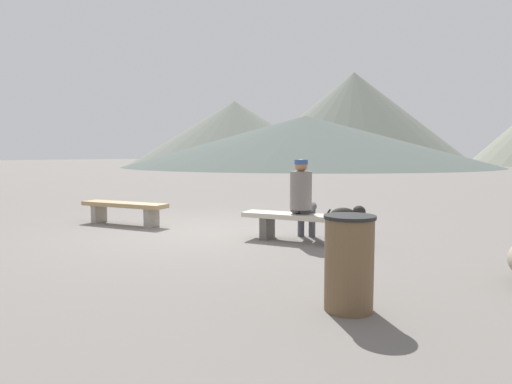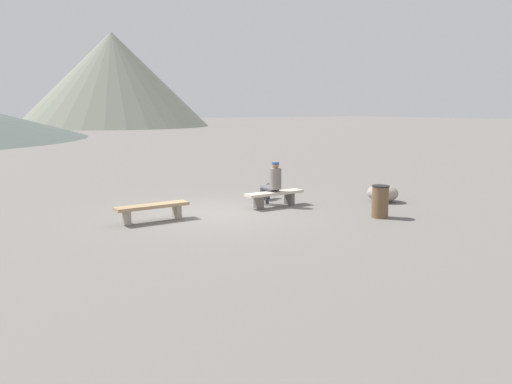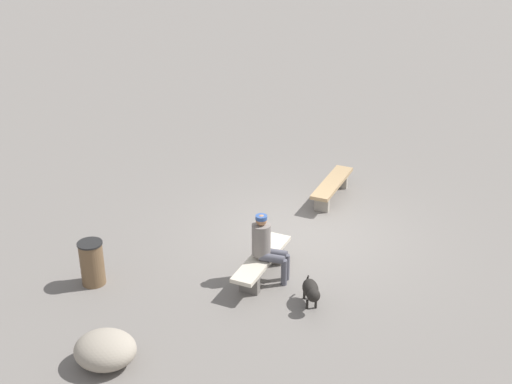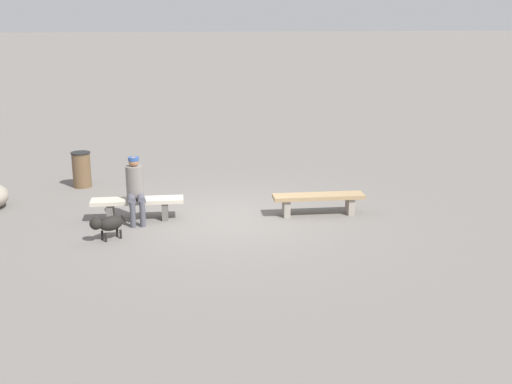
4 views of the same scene
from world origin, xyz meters
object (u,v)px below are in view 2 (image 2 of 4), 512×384
at_px(bench_right, 274,196).
at_px(trash_bin, 380,201).
at_px(dog, 266,189).
at_px(seated_person, 273,181).
at_px(bench_left, 152,209).
at_px(boulder, 383,193).

relative_size(bench_right, trash_bin, 2.18).
bearing_deg(dog, seated_person, -144.45).
distance_m(seated_person, trash_bin, 3.11).
xyz_separation_m(bench_right, seated_person, (0.02, 0.09, 0.41)).
bearing_deg(bench_right, trash_bin, -61.76).
bearing_deg(seated_person, bench_right, -110.36).
relative_size(bench_left, trash_bin, 2.23).
xyz_separation_m(dog, trash_bin, (1.03, -3.77, 0.11)).
bearing_deg(bench_left, dog, 13.77).
relative_size(bench_left, boulder, 1.98).
xyz_separation_m(bench_left, bench_right, (3.63, -0.04, -0.00)).
distance_m(bench_left, dog, 4.23).
relative_size(seated_person, dog, 1.99).
bearing_deg(bench_right, dog, 66.72).
bearing_deg(seated_person, dog, 58.66).
xyz_separation_m(seated_person, trash_bin, (1.47, -2.72, -0.31)).
height_order(bench_right, seated_person, seated_person).
height_order(seated_person, dog, seated_person).
height_order(bench_right, trash_bin, trash_bin).
distance_m(bench_left, trash_bin, 5.77).
xyz_separation_m(trash_bin, boulder, (1.69, 1.55, -0.16)).
xyz_separation_m(seated_person, dog, (0.44, 1.04, -0.42)).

